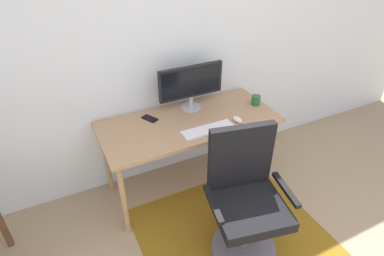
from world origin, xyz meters
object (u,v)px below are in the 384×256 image
Objects in this scene: desk at (190,127)px; keyboard at (208,130)px; coffee_cup at (256,100)px; computer_mouse at (238,119)px; cell_phone at (150,119)px; office_chair at (245,204)px; monitor at (191,84)px.

keyboard is at bearing -71.93° from desk.
coffee_cup reaches higher than desk.
computer_mouse is 0.73m from cell_phone.
cell_phone is at bearing 121.88° from office_chair.
keyboard is at bearing -95.61° from monitor.
coffee_cup is 0.62× the size of cell_phone.
cell_phone is at bearing 133.70° from keyboard.
coffee_cup reaches higher than cell_phone.
monitor is 0.46m from cell_phone.
keyboard is 0.29m from computer_mouse.
computer_mouse is 0.74× the size of cell_phone.
keyboard is 4.13× the size of computer_mouse.
keyboard is (-0.04, -0.40, -0.23)m from monitor.
monitor reaches higher than coffee_cup.
computer_mouse reaches higher than desk.
keyboard is at bearing -175.76° from computer_mouse.
office_chair is at bearing -128.01° from coffee_cup.
computer_mouse is at bearing -56.55° from monitor.
monitor reaches higher than office_chair.
office_chair is at bearing -97.25° from cell_phone.
desk is 0.41m from computer_mouse.
desk is 0.34m from cell_phone.
keyboard is at bearing -74.07° from cell_phone.
office_chair is at bearing -116.35° from computer_mouse.
coffee_cup is (0.55, -0.20, -0.19)m from monitor.
coffee_cup reaches higher than computer_mouse.
desk is at bearing 108.07° from keyboard.
monitor is at bearing 84.39° from keyboard.
keyboard is 0.64m from office_chair.
cell_phone is at bearing -176.79° from monitor.
computer_mouse is 0.10× the size of office_chair.
cell_phone is 0.14× the size of office_chair.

